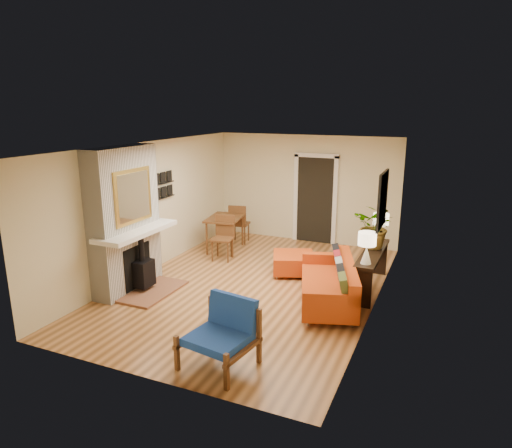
% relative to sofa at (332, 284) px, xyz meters
% --- Properties ---
extents(room_shell, '(6.50, 6.50, 6.50)m').
position_rel_sofa_xyz_m(room_shell, '(-0.96, 2.77, 0.89)').
color(room_shell, tan).
rests_on(room_shell, ground).
extents(fireplace, '(1.09, 1.68, 2.60)m').
position_rel_sofa_xyz_m(fireplace, '(-3.57, -0.86, 0.89)').
color(fireplace, white).
rests_on(fireplace, ground).
extents(sofa, '(1.44, 2.19, 0.80)m').
position_rel_sofa_xyz_m(sofa, '(0.00, 0.00, 0.00)').
color(sofa, silver).
rests_on(sofa, ground).
extents(ottoman, '(1.02, 1.02, 0.40)m').
position_rel_sofa_xyz_m(ottoman, '(-1.06, 1.06, -0.12)').
color(ottoman, silver).
rests_on(ottoman, ground).
extents(blue_chair, '(0.96, 0.94, 0.88)m').
position_rel_sofa_xyz_m(blue_chair, '(-0.83, -2.40, 0.12)').
color(blue_chair, brown).
rests_on(blue_chair, ground).
extents(dining_table, '(0.95, 1.83, 0.96)m').
position_rel_sofa_xyz_m(dining_table, '(-2.95, 1.90, 0.28)').
color(dining_table, brown).
rests_on(dining_table, ground).
extents(console_table, '(0.34, 1.85, 0.72)m').
position_rel_sofa_xyz_m(console_table, '(0.51, 0.87, 0.23)').
color(console_table, black).
rests_on(console_table, ground).
extents(lamp_near, '(0.30, 0.30, 0.54)m').
position_rel_sofa_xyz_m(lamp_near, '(0.51, 0.17, 0.71)').
color(lamp_near, white).
rests_on(lamp_near, console_table).
extents(lamp_far, '(0.30, 0.30, 0.54)m').
position_rel_sofa_xyz_m(lamp_far, '(0.51, 1.62, 0.71)').
color(lamp_far, white).
rests_on(lamp_far, console_table).
extents(houseplant, '(0.90, 0.83, 0.83)m').
position_rel_sofa_xyz_m(houseplant, '(0.50, 1.09, 0.79)').
color(houseplant, '#1E5919').
rests_on(houseplant, console_table).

